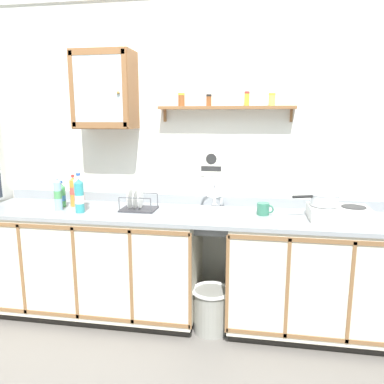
{
  "coord_description": "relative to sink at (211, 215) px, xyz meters",
  "views": [
    {
      "loc": [
        0.57,
        -2.43,
        1.65
      ],
      "look_at": [
        0.07,
        0.54,
        1.06
      ],
      "focal_mm": 35.41,
      "sensor_mm": 36.0,
      "label": 1
    }
  ],
  "objects": [
    {
      "name": "hot_plate_stove",
      "position": [
        0.95,
        -0.03,
        0.07
      ],
      "size": [
        0.44,
        0.33,
        0.09
      ],
      "color": "silver",
      "rests_on": "countertop"
    },
    {
      "name": "backsplash",
      "position": [
        -0.24,
        0.27,
        0.06
      ],
      "size": [
        3.3,
        0.02,
        0.08
      ],
      "primitive_type": "cube",
      "color": "gray",
      "rests_on": "countertop"
    },
    {
      "name": "back_wall",
      "position": [
        -0.24,
        0.3,
        0.45
      ],
      "size": [
        3.94,
        0.07,
        2.67
      ],
      "color": "silver",
      "rests_on": "ground"
    },
    {
      "name": "bottle_detergent_teal_4",
      "position": [
        -1.03,
        -0.16,
        0.15
      ],
      "size": [
        0.07,
        0.07,
        0.29
      ],
      "color": "teal",
      "rests_on": "countertop"
    },
    {
      "name": "floor",
      "position": [
        -0.24,
        -0.45,
        -0.89
      ],
      "size": [
        6.34,
        6.34,
        0.0
      ],
      "primitive_type": "plane",
      "color": "slate",
      "rests_on": "ground"
    },
    {
      "name": "warning_sign",
      "position": [
        -0.04,
        0.27,
        0.39
      ],
      "size": [
        0.2,
        0.01,
        0.23
      ],
      "color": "silver"
    },
    {
      "name": "mug",
      "position": [
        0.4,
        0.0,
        0.07
      ],
      "size": [
        0.13,
        0.09,
        0.09
      ],
      "color": "#337259",
      "rests_on": "countertop"
    },
    {
      "name": "bottle_soda_green_3",
      "position": [
        -1.27,
        0.01,
        0.12
      ],
      "size": [
        0.07,
        0.07,
        0.22
      ],
      "color": "#4CB266",
      "rests_on": "countertop"
    },
    {
      "name": "trash_bin",
      "position": [
        0.03,
        -0.17,
        -0.71
      ],
      "size": [
        0.31,
        0.31,
        0.35
      ],
      "color": "gray",
      "rests_on": "ground"
    },
    {
      "name": "dish_rack",
      "position": [
        -0.61,
        -0.0,
        0.06
      ],
      "size": [
        0.28,
        0.22,
        0.17
      ],
      "color": "#333338",
      "rests_on": "countertop"
    },
    {
      "name": "spice_shelf",
      "position": [
        0.08,
        0.21,
        0.85
      ],
      "size": [
        1.09,
        0.14,
        0.23
      ],
      "color": "brown"
    },
    {
      "name": "lower_cabinet_run_right",
      "position": [
        0.79,
        -0.04,
        -0.45
      ],
      "size": [
        1.28,
        0.64,
        0.88
      ],
      "color": "black",
      "rests_on": "ground"
    },
    {
      "name": "lower_cabinet_run",
      "position": [
        -1.0,
        -0.04,
        -0.45
      ],
      "size": [
        1.81,
        0.64,
        0.88
      ],
      "color": "black",
      "rests_on": "ground"
    },
    {
      "name": "bottle_juice_amber_2",
      "position": [
        -1.18,
        0.04,
        0.15
      ],
      "size": [
        0.06,
        0.06,
        0.27
      ],
      "color": "gold",
      "rests_on": "countertop"
    },
    {
      "name": "bottle_water_clear_0",
      "position": [
        -1.09,
        -0.04,
        0.15
      ],
      "size": [
        0.08,
        0.08,
        0.29
      ],
      "color": "silver",
      "rests_on": "countertop"
    },
    {
      "name": "bottle_water_blue_1",
      "position": [
        -1.23,
        -0.12,
        0.15
      ],
      "size": [
        0.06,
        0.06,
        0.28
      ],
      "color": "#8CB7E0",
      "rests_on": "countertop"
    },
    {
      "name": "sink",
      "position": [
        0.0,
        0.0,
        0.0
      ],
      "size": [
        0.53,
        0.46,
        0.42
      ],
      "color": "silver",
      "rests_on": "countertop"
    },
    {
      "name": "wall_cabinet",
      "position": [
        -0.9,
        0.13,
        0.98
      ],
      "size": [
        0.49,
        0.31,
        0.62
      ],
      "color": "brown"
    },
    {
      "name": "countertop",
      "position": [
        -0.24,
        -0.04,
        0.01
      ],
      "size": [
        3.3,
        0.67,
        0.03
      ],
      "primitive_type": "cube",
      "color": "gray",
      "rests_on": "lower_cabinet_run"
    },
    {
      "name": "saucepan",
      "position": [
        0.84,
        -0.01,
        0.16
      ],
      "size": [
        0.35,
        0.21,
        0.09
      ],
      "color": "silver",
      "rests_on": "hot_plate_stove"
    }
  ]
}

